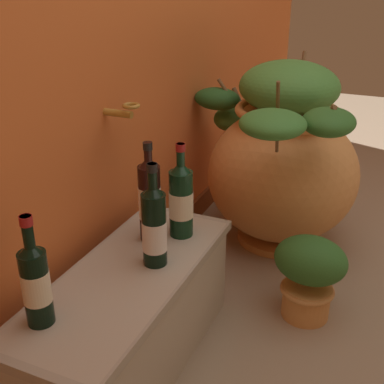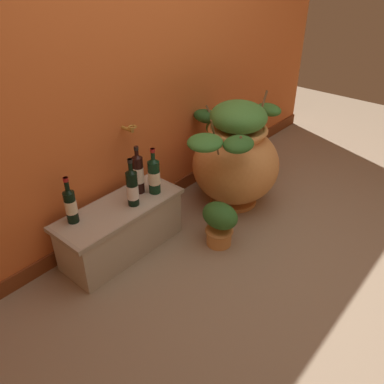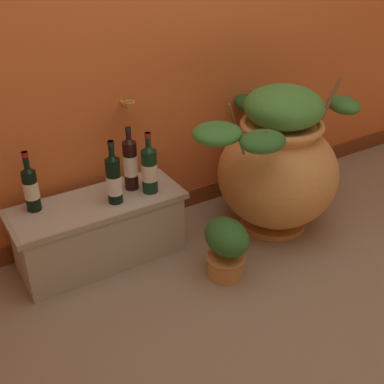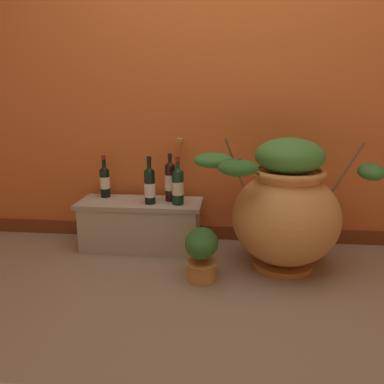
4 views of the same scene
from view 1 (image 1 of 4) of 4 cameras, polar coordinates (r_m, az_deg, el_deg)
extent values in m
cube|color=brown|center=(2.15, -4.28, -6.81)|extent=(4.40, 0.02, 0.11)
cylinder|color=#B28433|center=(1.62, -8.49, 8.92)|extent=(0.02, 0.10, 0.02)
torus|color=#B28433|center=(1.59, -7.00, 9.79)|extent=(0.06, 0.06, 0.01)
cylinder|color=#D68E4C|center=(2.38, 9.73, -4.92)|extent=(0.37, 0.37, 0.03)
ellipsoid|color=#D68E4C|center=(2.24, 10.29, 2.00)|extent=(0.66, 0.66, 0.59)
cylinder|color=#D68E4C|center=(2.16, 10.79, 8.09)|extent=(0.38, 0.38, 0.08)
torus|color=#D68E4C|center=(2.15, 10.88, 9.16)|extent=(0.44, 0.44, 0.04)
cylinder|color=brown|center=(2.24, 4.42, 10.81)|extent=(0.03, 0.13, 0.16)
ellipsoid|color=#235623|center=(2.28, 2.92, 10.63)|extent=(0.15, 0.21, 0.10)
cylinder|color=brown|center=(1.82, 9.78, 8.30)|extent=(0.13, 0.03, 0.29)
ellipsoid|color=#387A33|center=(1.70, 9.24, 7.73)|extent=(0.24, 0.23, 0.09)
cylinder|color=brown|center=(2.48, 12.22, 11.62)|extent=(0.18, 0.03, 0.32)
ellipsoid|color=#387A33|center=(2.63, 12.63, 11.88)|extent=(0.15, 0.22, 0.10)
cylinder|color=brown|center=(1.88, 14.22, 8.24)|extent=(0.16, 0.15, 0.15)
ellipsoid|color=#2D6628|center=(1.80, 15.40, 7.76)|extent=(0.23, 0.19, 0.09)
cylinder|color=brown|center=(2.32, 5.71, 9.80)|extent=(0.06, 0.11, 0.16)
ellipsoid|color=#428438|center=(2.38, 4.59, 8.41)|extent=(0.20, 0.17, 0.11)
ellipsoid|color=#428438|center=(2.13, 11.09, 11.75)|extent=(0.41, 0.41, 0.21)
cube|color=#B2A893|center=(1.60, -7.04, -14.34)|extent=(0.82, 0.32, 0.35)
cube|color=#A09785|center=(1.51, -7.35, -9.66)|extent=(0.87, 0.34, 0.03)
cylinder|color=black|center=(1.61, -4.85, -1.31)|extent=(0.07, 0.07, 0.26)
cone|color=black|center=(1.55, -5.03, 3.37)|extent=(0.07, 0.07, 0.04)
cylinder|color=black|center=(1.54, -5.07, 4.31)|extent=(0.03, 0.03, 0.08)
cylinder|color=black|center=(1.53, -5.11, 5.28)|extent=(0.03, 0.03, 0.02)
cylinder|color=white|center=(1.60, -4.86, -1.18)|extent=(0.07, 0.07, 0.11)
cylinder|color=black|center=(1.48, -4.35, -4.33)|extent=(0.07, 0.07, 0.23)
cone|color=black|center=(1.42, -4.51, 0.19)|extent=(0.07, 0.07, 0.04)
cylinder|color=black|center=(1.41, -4.56, 1.47)|extent=(0.03, 0.03, 0.09)
cylinder|color=black|center=(1.39, -4.60, 2.80)|extent=(0.03, 0.03, 0.02)
cylinder|color=silver|center=(1.49, -4.32, -4.99)|extent=(0.07, 0.07, 0.10)
cylinder|color=black|center=(1.63, -1.26, -1.37)|extent=(0.08, 0.08, 0.23)
cone|color=black|center=(1.58, -1.30, 2.78)|extent=(0.08, 0.08, 0.04)
cylinder|color=black|center=(1.57, -1.31, 3.92)|extent=(0.03, 0.03, 0.10)
cylinder|color=maroon|center=(1.56, -1.33, 5.14)|extent=(0.03, 0.03, 0.02)
cylinder|color=beige|center=(1.63, -1.26, -1.40)|extent=(0.08, 0.08, 0.09)
cylinder|color=black|center=(1.31, -17.39, -10.51)|extent=(0.07, 0.07, 0.20)
cone|color=black|center=(1.25, -18.05, -6.20)|extent=(0.07, 0.07, 0.04)
cylinder|color=black|center=(1.23, -18.28, -4.69)|extent=(0.03, 0.03, 0.10)
cylinder|color=maroon|center=(1.21, -18.51, -3.12)|extent=(0.03, 0.03, 0.02)
cylinder|color=beige|center=(1.30, -17.43, -10.29)|extent=(0.07, 0.07, 0.09)
cylinder|color=#D68E4C|center=(1.90, 12.93, -12.04)|extent=(0.17, 0.17, 0.12)
torus|color=#C58346|center=(1.87, 13.07, -10.81)|extent=(0.19, 0.19, 0.02)
ellipsoid|color=#2D6628|center=(1.80, 13.45, -7.62)|extent=(0.19, 0.26, 0.17)
camera|label=2|loc=(1.21, 133.45, 13.14)|focal=36.99mm
camera|label=3|loc=(1.46, 105.21, 11.70)|focal=46.26mm
camera|label=4|loc=(2.45, 71.37, 5.28)|focal=34.71mm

